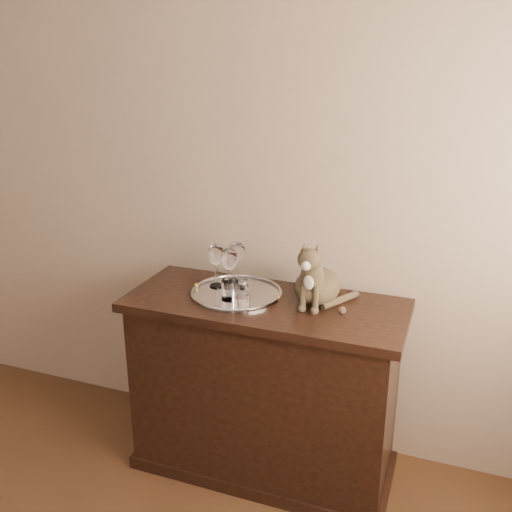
{
  "coord_description": "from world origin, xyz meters",
  "views": [
    {
      "loc": [
        1.34,
        -0.16,
        1.84
      ],
      "look_at": [
        0.56,
        1.95,
        1.05
      ],
      "focal_mm": 40.0,
      "sensor_mm": 36.0,
      "label": 1
    }
  ],
  "objects_px": {
    "sideboard": "(265,388)",
    "tumbler_a": "(240,291)",
    "tray": "(236,294)",
    "cat": "(318,270)",
    "wine_glass_d": "(230,271)",
    "wine_glass_b": "(237,264)",
    "wine_glass_a": "(216,265)",
    "tumbler_b": "(230,290)"
  },
  "relations": [
    {
      "from": "tumbler_a",
      "to": "cat",
      "type": "relative_size",
      "value": 0.3
    },
    {
      "from": "wine_glass_b",
      "to": "wine_glass_d",
      "type": "height_order",
      "value": "same"
    },
    {
      "from": "wine_glass_b",
      "to": "cat",
      "type": "bearing_deg",
      "value": -6.28
    },
    {
      "from": "sideboard",
      "to": "wine_glass_b",
      "type": "height_order",
      "value": "wine_glass_b"
    },
    {
      "from": "tray",
      "to": "sideboard",
      "type": "bearing_deg",
      "value": -8.82
    },
    {
      "from": "tray",
      "to": "tumbler_a",
      "type": "distance_m",
      "value": 0.1
    },
    {
      "from": "tumbler_a",
      "to": "tumbler_b",
      "type": "height_order",
      "value": "tumbler_a"
    },
    {
      "from": "tray",
      "to": "wine_glass_a",
      "type": "xyz_separation_m",
      "value": [
        -0.12,
        0.04,
        0.1
      ]
    },
    {
      "from": "cat",
      "to": "tumbler_a",
      "type": "bearing_deg",
      "value": -154.35
    },
    {
      "from": "tumbler_b",
      "to": "wine_glass_a",
      "type": "bearing_deg",
      "value": 135.04
    },
    {
      "from": "cat",
      "to": "tray",
      "type": "bearing_deg",
      "value": -167.8
    },
    {
      "from": "tumbler_b",
      "to": "cat",
      "type": "distance_m",
      "value": 0.38
    },
    {
      "from": "tray",
      "to": "wine_glass_d",
      "type": "bearing_deg",
      "value": -174.37
    },
    {
      "from": "wine_glass_a",
      "to": "wine_glass_d",
      "type": "height_order",
      "value": "wine_glass_d"
    },
    {
      "from": "wine_glass_d",
      "to": "wine_glass_b",
      "type": "bearing_deg",
      "value": 91.71
    },
    {
      "from": "wine_glass_b",
      "to": "wine_glass_d",
      "type": "relative_size",
      "value": 1.0
    },
    {
      "from": "wine_glass_b",
      "to": "tray",
      "type": "bearing_deg",
      "value": -70.65
    },
    {
      "from": "wine_glass_d",
      "to": "tumbler_b",
      "type": "relative_size",
      "value": 2.41
    },
    {
      "from": "sideboard",
      "to": "tumbler_a",
      "type": "xyz_separation_m",
      "value": [
        -0.09,
        -0.05,
        0.48
      ]
    },
    {
      "from": "tray",
      "to": "tumbler_a",
      "type": "relative_size",
      "value": 4.6
    },
    {
      "from": "sideboard",
      "to": "tumbler_a",
      "type": "bearing_deg",
      "value": -152.71
    },
    {
      "from": "tumbler_b",
      "to": "cat",
      "type": "bearing_deg",
      "value": 18.62
    },
    {
      "from": "sideboard",
      "to": "wine_glass_d",
      "type": "relative_size",
      "value": 5.83
    },
    {
      "from": "tumbler_b",
      "to": "cat",
      "type": "relative_size",
      "value": 0.29
    },
    {
      "from": "sideboard",
      "to": "cat",
      "type": "bearing_deg",
      "value": 18.27
    },
    {
      "from": "wine_glass_a",
      "to": "cat",
      "type": "height_order",
      "value": "cat"
    },
    {
      "from": "sideboard",
      "to": "tray",
      "type": "distance_m",
      "value": 0.45
    },
    {
      "from": "sideboard",
      "to": "wine_glass_a",
      "type": "height_order",
      "value": "wine_glass_a"
    },
    {
      "from": "wine_glass_d",
      "to": "cat",
      "type": "bearing_deg",
      "value": 7.55
    },
    {
      "from": "tray",
      "to": "wine_glass_b",
      "type": "xyz_separation_m",
      "value": [
        -0.03,
        0.09,
        0.11
      ]
    },
    {
      "from": "tumbler_a",
      "to": "cat",
      "type": "bearing_deg",
      "value": 21.17
    },
    {
      "from": "sideboard",
      "to": "wine_glass_d",
      "type": "height_order",
      "value": "wine_glass_d"
    },
    {
      "from": "tray",
      "to": "tumbler_b",
      "type": "xyz_separation_m",
      "value": [
        0.0,
        -0.07,
        0.05
      ]
    },
    {
      "from": "sideboard",
      "to": "tumbler_b",
      "type": "distance_m",
      "value": 0.5
    },
    {
      "from": "wine_glass_a",
      "to": "tumbler_a",
      "type": "bearing_deg",
      "value": -35.2
    },
    {
      "from": "wine_glass_d",
      "to": "cat",
      "type": "relative_size",
      "value": 0.7
    },
    {
      "from": "wine_glass_a",
      "to": "tumbler_b",
      "type": "height_order",
      "value": "wine_glass_a"
    },
    {
      "from": "sideboard",
      "to": "wine_glass_a",
      "type": "distance_m",
      "value": 0.59
    },
    {
      "from": "wine_glass_a",
      "to": "tumbler_a",
      "type": "xyz_separation_m",
      "value": [
        0.16,
        -0.11,
        -0.06
      ]
    },
    {
      "from": "tray",
      "to": "cat",
      "type": "bearing_deg",
      "value": 7.71
    },
    {
      "from": "tray",
      "to": "wine_glass_a",
      "type": "height_order",
      "value": "wine_glass_a"
    },
    {
      "from": "tray",
      "to": "wine_glass_a",
      "type": "relative_size",
      "value": 2.0
    }
  ]
}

